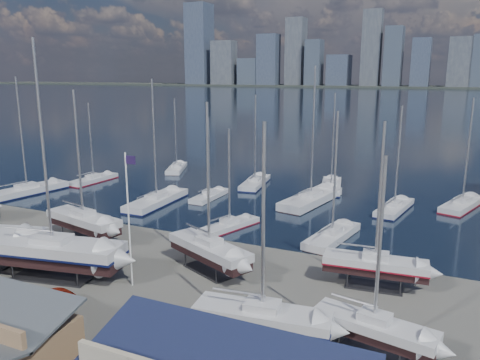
% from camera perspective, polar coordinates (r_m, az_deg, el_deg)
% --- Properties ---
extents(ground, '(1400.00, 1400.00, 0.00)m').
position_cam_1_polar(ground, '(42.75, -13.24, -10.57)').
color(ground, '#605E59').
rests_on(ground, ground).
extents(water, '(1400.00, 600.00, 0.40)m').
position_cam_1_polar(water, '(342.04, 20.56, 9.22)').
color(water, '#1A2A3D').
rests_on(water, ground).
extents(far_shore, '(1400.00, 80.00, 2.20)m').
position_cam_1_polar(far_shore, '(601.45, 22.47, 10.41)').
color(far_shore, '#2D332D').
rests_on(far_shore, ground).
extents(skyline, '(639.14, 43.80, 107.69)m').
position_cam_1_polar(skyline, '(595.80, 21.99, 14.10)').
color(skyline, '#475166').
rests_on(skyline, far_shore).
extents(sailboat_cradle_2, '(9.63, 4.56, 15.23)m').
position_cam_1_polar(sailboat_cradle_2, '(50.67, -18.54, -4.71)').
color(sailboat_cradle_2, '#2D2D33').
rests_on(sailboat_cradle_2, ground).
extents(sailboat_cradle_3, '(12.60, 5.59, 19.42)m').
position_cam_1_polar(sailboat_cradle_3, '(42.43, -21.84, -8.09)').
color(sailboat_cradle_3, '#2D2D33').
rests_on(sailboat_cradle_3, ground).
extents(sailboat_cradle_4, '(9.06, 5.93, 14.54)m').
position_cam_1_polar(sailboat_cradle_4, '(40.61, -3.77, -8.47)').
color(sailboat_cradle_4, '#2D2D33').
rests_on(sailboat_cradle_4, ground).
extents(sailboat_cradle_5, '(8.86, 3.38, 14.12)m').
position_cam_1_polar(sailboat_cradle_5, '(30.23, 2.72, -16.42)').
color(sailboat_cradle_5, '#2D2D33').
rests_on(sailboat_cradle_5, ground).
extents(sailboat_cradle_6, '(8.27, 2.96, 13.31)m').
position_cam_1_polar(sailboat_cradle_6, '(39.20, 16.14, -9.89)').
color(sailboat_cradle_6, '#2D2D33').
rests_on(sailboat_cradle_6, ground).
extents(sailboat_cradle_7, '(7.65, 3.48, 12.35)m').
position_cam_1_polar(sailboat_cradle_7, '(30.42, 16.00, -16.92)').
color(sailboat_cradle_7, '#2D2D33').
rests_on(sailboat_cradle_7, ground).
extents(sailboat_moored_0, '(5.13, 11.83, 17.11)m').
position_cam_1_polar(sailboat_moored_0, '(72.82, -24.48, -1.37)').
color(sailboat_moored_0, black).
rests_on(sailboat_moored_0, water).
extents(sailboat_moored_1, '(2.90, 8.80, 12.97)m').
position_cam_1_polar(sailboat_moored_1, '(77.20, -17.41, -0.04)').
color(sailboat_moored_1, black).
rests_on(sailboat_moored_1, water).
extents(sailboat_moored_2, '(5.56, 9.02, 13.20)m').
position_cam_1_polar(sailboat_moored_2, '(83.05, -7.73, 1.33)').
color(sailboat_moored_2, black).
rests_on(sailboat_moored_2, water).
extents(sailboat_moored_3, '(3.46, 11.37, 16.88)m').
position_cam_1_polar(sailboat_moored_3, '(62.14, -10.11, -2.69)').
color(sailboat_moored_3, black).
rests_on(sailboat_moored_3, water).
extents(sailboat_moored_4, '(2.32, 7.73, 11.60)m').
position_cam_1_polar(sailboat_moored_4, '(64.13, -3.73, -2.01)').
color(sailboat_moored_4, black).
rests_on(sailboat_moored_4, water).
extents(sailboat_moored_5, '(4.02, 9.88, 14.35)m').
position_cam_1_polar(sailboat_moored_5, '(71.41, 1.83, -0.46)').
color(sailboat_moored_5, black).
rests_on(sailboat_moored_5, water).
extents(sailboat_moored_6, '(4.53, 8.04, 11.59)m').
position_cam_1_polar(sailboat_moored_6, '(51.76, -1.28, -5.67)').
color(sailboat_moored_6, black).
rests_on(sailboat_moored_6, water).
extents(sailboat_moored_7, '(5.69, 12.71, 18.54)m').
position_cam_1_polar(sailboat_moored_7, '(62.49, 8.62, -2.53)').
color(sailboat_moored_7, black).
rests_on(sailboat_moored_7, water).
extents(sailboat_moored_8, '(4.70, 10.22, 14.74)m').
position_cam_1_polar(sailboat_moored_8, '(70.37, 11.05, -0.90)').
color(sailboat_moored_8, black).
rests_on(sailboat_moored_8, water).
extents(sailboat_moored_9, '(4.17, 9.48, 13.84)m').
position_cam_1_polar(sailboat_moored_9, '(49.32, 11.17, -6.86)').
color(sailboat_moored_9, black).
rests_on(sailboat_moored_9, water).
extents(sailboat_moored_10, '(4.06, 9.41, 13.62)m').
position_cam_1_polar(sailboat_moored_10, '(61.29, 18.30, -3.38)').
color(sailboat_moored_10, black).
rests_on(sailboat_moored_10, water).
extents(sailboat_moored_11, '(5.65, 10.08, 14.53)m').
position_cam_1_polar(sailboat_moored_11, '(65.96, 25.45, -2.86)').
color(sailboat_moored_11, black).
rests_on(sailboat_moored_11, water).
extents(car_b, '(4.90, 3.13, 1.52)m').
position_cam_1_polar(car_b, '(38.20, -24.95, -13.17)').
color(car_b, gray).
rests_on(car_b, ground).
extents(car_c, '(3.88, 6.00, 1.54)m').
position_cam_1_polar(car_c, '(36.79, -23.76, -14.06)').
color(car_c, gray).
rests_on(car_c, ground).
extents(flagpole, '(0.97, 0.12, 10.91)m').
position_cam_1_polar(flagpole, '(37.53, -13.37, -3.80)').
color(flagpole, white).
rests_on(flagpole, ground).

